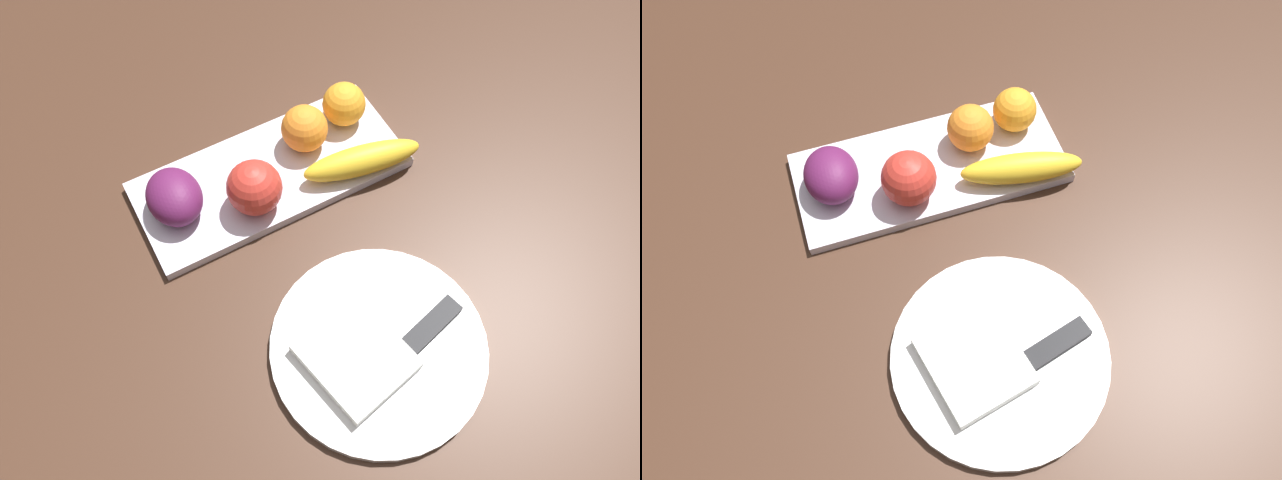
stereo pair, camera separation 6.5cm
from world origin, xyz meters
The scene contains 10 objects.
ground_plane centered at (0.00, 0.00, 0.00)m, with size 2.40×2.40×0.00m, color #41281B.
fruit_tray centered at (0.03, -0.02, 0.01)m, with size 0.36×0.15×0.01m, color silver.
apple centered at (0.06, 0.02, 0.05)m, with size 0.07×0.07×0.07m, color red.
banana centered at (-0.08, 0.04, 0.03)m, with size 0.16×0.04×0.04m, color yellow.
orange_near_apple centered at (-0.11, -0.05, 0.04)m, with size 0.06×0.06×0.06m, color orange.
orange_near_banana centered at (-0.04, -0.04, 0.05)m, with size 0.06×0.06×0.06m, color orange.
grape_bunch centered at (0.16, -0.02, 0.04)m, with size 0.09×0.07×0.05m, color #581A49.
dinner_plate centered at (0.03, 0.26, 0.01)m, with size 0.25×0.25×0.01m, color white.
folded_napkin centered at (0.06, 0.26, 0.02)m, with size 0.10×0.11×0.02m, color white.
knife centered at (-0.02, 0.27, 0.02)m, with size 0.18×0.07×0.01m.
Camera 2 is at (0.14, 0.45, 0.68)m, focal length 33.70 mm.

